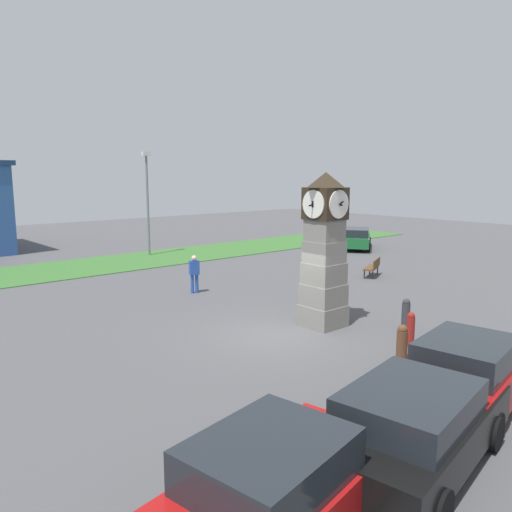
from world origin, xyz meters
TOP-DOWN VIEW (x-y plane):
  - ground_plane at (0.00, 0.00)m, footprint 83.75×83.75m
  - clock_tower at (1.79, -0.28)m, footprint 1.52×1.46m
  - bollard_near_tower at (3.45, -2.37)m, footprint 0.26×0.26m
  - bollard_mid_row at (2.32, -3.25)m, footprint 0.24×0.24m
  - bollard_far_row at (1.04, -3.79)m, footprint 0.30×0.30m
  - car_navy_sedan at (-6.09, -6.47)m, footprint 4.21×2.52m
  - car_near_tower at (-3.18, -6.78)m, footprint 4.69×2.60m
  - car_by_building at (-0.42, -6.35)m, footprint 4.11×2.36m
  - car_silver_hatch at (16.74, 10.09)m, footprint 4.82×4.22m
  - bench at (9.80, 3.54)m, footprint 1.67×1.16m
  - pedestrian_near_bench at (1.17, 6.42)m, footprint 0.45×0.34m
  - street_lamp_near_road at (4.66, 16.66)m, footprint 0.50×0.24m
  - grass_verge_far at (1.29, 15.35)m, footprint 50.25×5.50m

SIDE VIEW (x-z plane):
  - ground_plane at x=0.00m, z-range 0.00..0.00m
  - grass_verge_far at x=1.29m, z-range 0.00..0.04m
  - bollard_mid_row at x=2.32m, z-range 0.01..1.00m
  - bollard_far_row at x=1.04m, z-range 0.01..1.01m
  - bench at x=9.80m, z-range 0.07..0.97m
  - bollard_near_tower at x=3.45m, z-range 0.01..1.06m
  - car_silver_hatch at x=16.74m, z-range 0.03..1.44m
  - car_near_tower at x=-3.18m, z-range 0.02..1.54m
  - car_navy_sedan at x=-6.09m, z-range 0.01..1.56m
  - car_by_building at x=-0.42m, z-range 0.00..1.62m
  - pedestrian_near_bench at x=1.17m, z-range 0.11..1.74m
  - clock_tower at x=1.79m, z-range -0.08..4.99m
  - street_lamp_near_road at x=4.66m, z-range 0.50..6.86m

